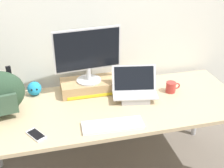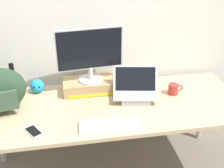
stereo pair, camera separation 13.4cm
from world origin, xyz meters
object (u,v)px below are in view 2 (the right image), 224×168
(toner_box_yellow, at_px, (91,85))
(desktop_monitor, at_px, (90,53))
(coffee_mug, at_px, (173,89))
(plush_toy, at_px, (37,86))
(cell_phone, at_px, (33,132))
(messenger_backpack, at_px, (0,90))
(external_keyboard, at_px, (110,125))
(open_laptop, at_px, (135,93))

(toner_box_yellow, relative_size, desktop_monitor, 0.86)
(coffee_mug, relative_size, plush_toy, 1.09)
(desktop_monitor, height_order, plush_toy, desktop_monitor)
(toner_box_yellow, bearing_deg, plush_toy, 173.43)
(cell_phone, bearing_deg, plush_toy, 57.81)
(messenger_backpack, bearing_deg, external_keyboard, -35.88)
(open_laptop, xyz_separation_m, plush_toy, (-0.77, 0.25, 0.00))
(desktop_monitor, xyz_separation_m, coffee_mug, (0.66, -0.17, -0.29))
(external_keyboard, bearing_deg, messenger_backpack, 157.85)
(cell_phone, xyz_separation_m, plush_toy, (0.00, 0.55, 0.05))
(external_keyboard, bearing_deg, desktop_monitor, 101.12)
(coffee_mug, bearing_deg, desktop_monitor, 165.22)
(toner_box_yellow, relative_size, messenger_backpack, 1.12)
(open_laptop, height_order, external_keyboard, open_laptop)
(toner_box_yellow, xyz_separation_m, coffee_mug, (0.66, -0.17, -0.00))
(external_keyboard, height_order, messenger_backpack, messenger_backpack)
(desktop_monitor, bearing_deg, open_laptop, -36.73)
(desktop_monitor, relative_size, cell_phone, 3.24)
(external_keyboard, relative_size, cell_phone, 2.60)
(desktop_monitor, relative_size, messenger_backpack, 1.31)
(external_keyboard, height_order, plush_toy, plush_toy)
(plush_toy, bearing_deg, toner_box_yellow, -6.57)
(toner_box_yellow, bearing_deg, cell_phone, -131.51)
(desktop_monitor, distance_m, plush_toy, 0.52)
(messenger_backpack, relative_size, coffee_mug, 3.33)
(desktop_monitor, xyz_separation_m, cell_phone, (-0.44, -0.50, -0.33))
(open_laptop, bearing_deg, desktop_monitor, 159.46)
(messenger_backpack, relative_size, plush_toy, 3.62)
(desktop_monitor, relative_size, plush_toy, 4.75)
(desktop_monitor, bearing_deg, external_keyboard, -88.22)
(coffee_mug, xyz_separation_m, cell_phone, (-1.10, -0.33, -0.04))
(toner_box_yellow, distance_m, open_laptop, 0.38)
(coffee_mug, bearing_deg, messenger_backpack, 179.59)
(external_keyboard, xyz_separation_m, messenger_backpack, (-0.75, 0.36, 0.15))
(toner_box_yellow, xyz_separation_m, messenger_backpack, (-0.68, -0.16, 0.11))
(open_laptop, bearing_deg, messenger_backpack, -171.45)
(external_keyboard, bearing_deg, cell_phone, -179.21)
(messenger_backpack, height_order, plush_toy, messenger_backpack)
(open_laptop, xyz_separation_m, coffee_mug, (0.33, 0.03, -0.01))
(external_keyboard, relative_size, plush_toy, 3.81)
(desktop_monitor, relative_size, external_keyboard, 1.25)
(messenger_backpack, bearing_deg, toner_box_yellow, 3.49)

